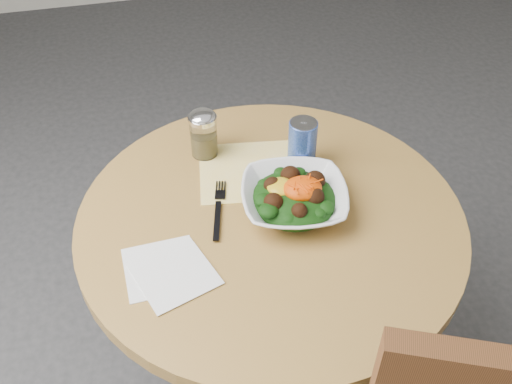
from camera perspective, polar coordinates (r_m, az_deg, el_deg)
The scene contains 8 objects.
ground at distance 1.93m, azimuth 1.07°, elevation -18.23°, with size 6.00×6.00×0.00m, color #2F2F32.
table at distance 1.47m, azimuth 1.35°, elevation -7.62°, with size 0.90×0.90×0.75m.
cloth_napkin at distance 1.43m, azimuth -0.59°, elevation 2.12°, with size 0.25×0.23×0.00m, color #E8B40C.
paper_napkins at distance 1.22m, azimuth -8.78°, elevation -7.83°, with size 0.20×0.20×0.00m.
salad_bowl at distance 1.32m, azimuth 3.84°, elevation -0.56°, with size 0.29×0.29×0.09m.
fork at distance 1.33m, azimuth -3.76°, elevation -1.56°, with size 0.07×0.20×0.00m.
spice_shaker at distance 1.46m, azimuth -5.27°, elevation 5.80°, with size 0.07×0.07×0.13m.
beverage_can at distance 1.42m, azimuth 4.65°, elevation 4.76°, with size 0.07×0.07×0.14m.
Camera 1 is at (-0.26, -0.91, 1.68)m, focal length 40.00 mm.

